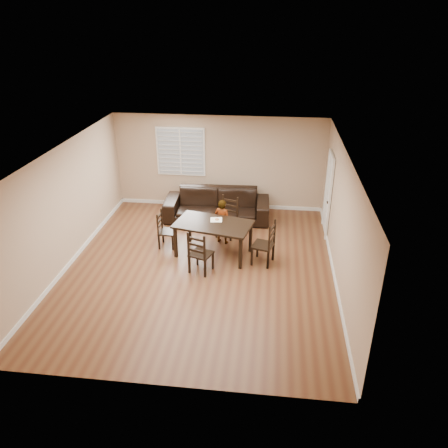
{
  "coord_description": "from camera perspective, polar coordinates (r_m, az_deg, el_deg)",
  "views": [
    {
      "loc": [
        1.53,
        -8.36,
        5.27
      ],
      "look_at": [
        0.52,
        0.28,
        1.0
      ],
      "focal_mm": 35.0,
      "sensor_mm": 36.0,
      "label": 1
    }
  ],
  "objects": [
    {
      "name": "donut",
      "position": [
        10.28,
        -0.91,
        0.65
      ],
      "size": [
        0.1,
        0.1,
        0.04
      ],
      "color": "#B77641",
      "rests_on": "napkin"
    },
    {
      "name": "chair_near",
      "position": [
        11.22,
        0.66,
        0.85
      ],
      "size": [
        0.59,
        0.57,
        1.05
      ],
      "rotation": [
        0.0,
        0.0,
        -0.34
      ],
      "color": "black",
      "rests_on": "ground"
    },
    {
      "name": "chair_right",
      "position": [
        9.95,
        5.82,
        -2.79
      ],
      "size": [
        0.55,
        0.58,
        1.06
      ],
      "rotation": [
        0.0,
        0.0,
        -1.84
      ],
      "color": "black",
      "rests_on": "ground"
    },
    {
      "name": "sofa",
      "position": [
        12.09,
        -0.92,
        2.49
      ],
      "size": [
        2.9,
        1.23,
        0.84
      ],
      "primitive_type": "imported",
      "rotation": [
        0.0,
        0.0,
        0.04
      ],
      "color": "black",
      "rests_on": "ground"
    },
    {
      "name": "dining_table",
      "position": [
        10.17,
        -1.4,
        -0.34
      ],
      "size": [
        1.92,
        1.34,
        0.82
      ],
      "rotation": [
        0.0,
        0.0,
        -0.21
      ],
      "color": "black",
      "rests_on": "ground"
    },
    {
      "name": "room",
      "position": [
        9.33,
        -3.02,
        4.33
      ],
      "size": [
        6.04,
        7.04,
        2.72
      ],
      "color": "tan",
      "rests_on": "ground"
    },
    {
      "name": "chair_left",
      "position": [
        10.78,
        -7.99,
        -0.86
      ],
      "size": [
        0.4,
        0.43,
        0.93
      ],
      "rotation": [
        0.0,
        0.0,
        1.55
      ],
      "color": "black",
      "rests_on": "ground"
    },
    {
      "name": "napkin",
      "position": [
        10.3,
        -1.03,
        0.56
      ],
      "size": [
        0.3,
        0.3,
        0.0
      ],
      "primitive_type": "cube",
      "rotation": [
        0.0,
        0.0,
        0.12
      ],
      "color": "white",
      "rests_on": "dining_table"
    },
    {
      "name": "child",
      "position": [
        10.78,
        -0.22,
        0.34
      ],
      "size": [
        0.49,
        0.41,
        1.16
      ],
      "primitive_type": "imported",
      "rotation": [
        0.0,
        0.0,
        2.78
      ],
      "color": "gray",
      "rests_on": "ground"
    },
    {
      "name": "ground",
      "position": [
        10.0,
        -3.14,
        -5.7
      ],
      "size": [
        7.0,
        7.0,
        0.0
      ],
      "primitive_type": "plane",
      "color": "brown",
      "rests_on": "ground"
    },
    {
      "name": "chair_far",
      "position": [
        9.55,
        -3.39,
        -4.13
      ],
      "size": [
        0.57,
        0.55,
        1.02
      ],
      "rotation": [
        0.0,
        0.0,
        2.81
      ],
      "color": "black",
      "rests_on": "ground"
    }
  ]
}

